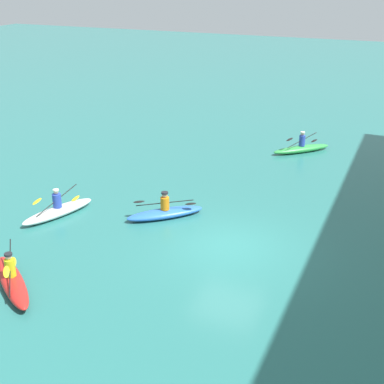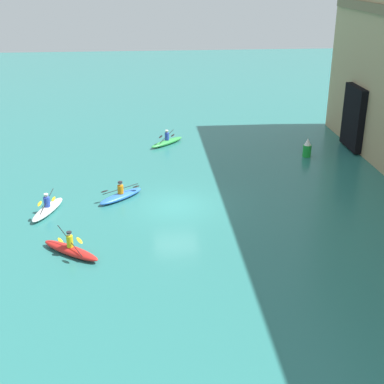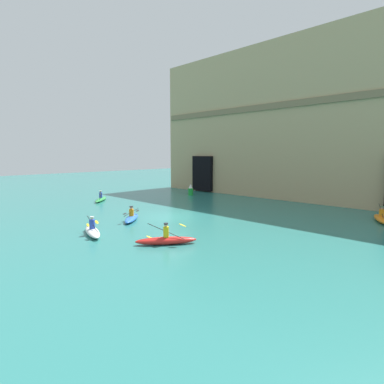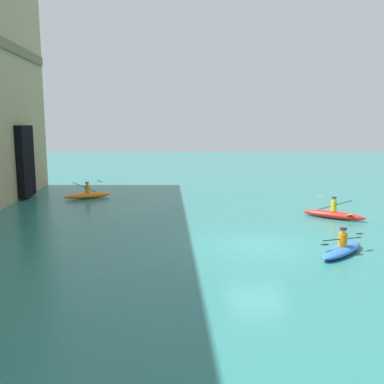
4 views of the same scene
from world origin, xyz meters
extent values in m
plane|color=#28706B|center=(0.00, 0.00, 0.00)|extent=(120.00, 120.00, 0.00)
cube|color=black|center=(12.83, 13.61, 2.56)|extent=(2.47, 0.70, 4.88)
ellipsoid|color=orange|center=(12.28, 9.27, 0.21)|extent=(1.89, 3.20, 0.42)
cylinder|color=orange|center=(12.28, 9.27, 0.67)|extent=(0.33, 0.33, 0.50)
sphere|color=tan|center=(12.28, 9.27, 1.03)|extent=(0.21, 0.21, 0.21)
cylinder|color=#4C6B4C|center=(12.28, 9.27, 1.12)|extent=(0.27, 0.27, 0.06)
cylinder|color=black|center=(12.28, 9.27, 0.70)|extent=(0.83, 1.88, 1.00)
ellipsoid|color=black|center=(11.93, 10.10, 0.27)|extent=(0.33, 0.46, 0.24)
ellipsoid|color=black|center=(12.64, 8.44, 1.13)|extent=(0.33, 0.46, 0.24)
ellipsoid|color=red|center=(5.06, -5.26, 0.21)|extent=(2.58, 3.06, 0.41)
cylinder|color=gold|center=(5.06, -5.26, 0.70)|extent=(0.31, 0.31, 0.57)
sphere|color=beige|center=(5.06, -5.26, 1.09)|extent=(0.20, 0.20, 0.20)
cylinder|color=#232328|center=(5.06, -5.26, 1.16)|extent=(0.25, 0.25, 0.06)
cylinder|color=black|center=(5.06, -5.26, 0.73)|extent=(1.67, 1.28, 0.86)
ellipsoid|color=yellow|center=(5.78, -4.71, 1.10)|extent=(0.45, 0.40, 0.21)
ellipsoid|color=yellow|center=(4.33, -5.82, 0.36)|extent=(0.45, 0.40, 0.21)
ellipsoid|color=blue|center=(-1.27, -3.12, 0.17)|extent=(2.66, 2.77, 0.35)
cylinder|color=orange|center=(-1.27, -3.12, 0.60)|extent=(0.34, 0.34, 0.51)
sphere|color=tan|center=(-1.27, -3.12, 0.96)|extent=(0.22, 0.22, 0.22)
cylinder|color=#232328|center=(-1.27, -3.12, 1.05)|extent=(0.27, 0.27, 0.06)
cylinder|color=black|center=(-1.27, -3.12, 0.63)|extent=(1.07, 2.01, 0.21)
ellipsoid|color=black|center=(-1.74, -2.23, 0.55)|extent=(0.36, 0.48, 0.08)
ellipsoid|color=black|center=(-0.81, -4.02, 0.71)|extent=(0.36, 0.48, 0.08)
camera|label=1|loc=(15.75, 5.35, 9.14)|focal=50.00mm
camera|label=2|loc=(27.52, -1.54, 12.57)|focal=50.00mm
camera|label=3|loc=(17.12, -15.80, 4.94)|focal=28.00mm
camera|label=4|loc=(-17.21, 3.78, 5.13)|focal=40.00mm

